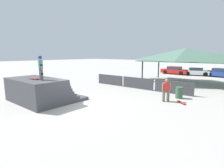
{
  "coord_description": "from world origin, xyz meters",
  "views": [
    {
      "loc": [
        8.52,
        -6.8,
        3.27
      ],
      "look_at": [
        -0.28,
        3.85,
        0.9
      ],
      "focal_mm": 28.0,
      "sensor_mm": 36.0,
      "label": 1
    }
  ],
  "objects": [
    {
      "name": "ground_plane",
      "position": [
        0.0,
        0.0,
        0.0
      ],
      "size": [
        160.0,
        160.0,
        0.0
      ],
      "primitive_type": "plane",
      "color": "#ADA8A0"
    },
    {
      "name": "pavilion_shelter",
      "position": [
        2.27,
        13.92,
        3.17
      ],
      "size": [
        10.05,
        5.29,
        3.95
      ],
      "color": "#2D2D33",
      "rests_on": "ground"
    },
    {
      "name": "parked_car_blue",
      "position": [
        4.72,
        22.34,
        0.6
      ],
      "size": [
        4.36,
        2.35,
        1.27
      ],
      "rotation": [
        0.0,
        0.0,
        -0.17
      ],
      "color": "navy",
      "rests_on": "ground"
    },
    {
      "name": "quarter_pipe_ramp",
      "position": [
        -2.93,
        -0.84,
        0.74
      ],
      "size": [
        4.51,
        3.93,
        1.63
      ],
      "color": "#424247",
      "rests_on": "ground"
    },
    {
      "name": "skateboard_on_ground",
      "position": [
        4.87,
        4.94,
        0.06
      ],
      "size": [
        0.78,
        0.7,
        0.09
      ],
      "rotation": [
        0.0,
        0.0,
        2.44
      ],
      "color": "silver",
      "rests_on": "ground"
    },
    {
      "name": "parked_car_red",
      "position": [
        -1.74,
        21.82,
        0.6
      ],
      "size": [
        4.44,
        1.92,
        1.27
      ],
      "rotation": [
        0.0,
        0.0,
        -0.07
      ],
      "color": "red",
      "rests_on": "ground"
    },
    {
      "name": "barrier_fence",
      "position": [
        -0.08,
        7.46,
        0.53
      ],
      "size": [
        10.18,
        0.12,
        1.05
      ],
      "color": "#3D3D42",
      "rests_on": "ground"
    },
    {
      "name": "parked_car_white",
      "position": [
        1.49,
        22.22,
        0.6
      ],
      "size": [
        4.24,
        2.38,
        1.27
      ],
      "rotation": [
        0.0,
        0.0,
        0.18
      ],
      "color": "silver",
      "rests_on": "ground"
    },
    {
      "name": "trash_bin",
      "position": [
        4.28,
        6.21,
        0.42
      ],
      "size": [
        0.52,
        0.52,
        0.85
      ],
      "primitive_type": "cylinder",
      "color": "#385B3D",
      "rests_on": "ground"
    },
    {
      "name": "skater_on_deck",
      "position": [
        -1.97,
        -1.17,
        2.52
      ],
      "size": [
        0.67,
        0.33,
        1.55
      ],
      "rotation": [
        0.0,
        0.0,
        -0.3
      ],
      "color": "#4C4C51",
      "rests_on": "quarter_pipe_ramp"
    },
    {
      "name": "skateboard_on_deck",
      "position": [
        -2.6,
        -1.32,
        1.69
      ],
      "size": [
        0.86,
        0.33,
        0.09
      ],
      "rotation": [
        0.0,
        0.0,
        0.16
      ],
      "color": "green",
      "rests_on": "quarter_pipe_ramp"
    },
    {
      "name": "bystander_walking",
      "position": [
        3.87,
        4.72,
        0.89
      ],
      "size": [
        0.46,
        0.57,
        1.59
      ],
      "rotation": [
        0.0,
        0.0,
        4.07
      ],
      "color": "#6B6051",
      "rests_on": "ground"
    }
  ]
}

